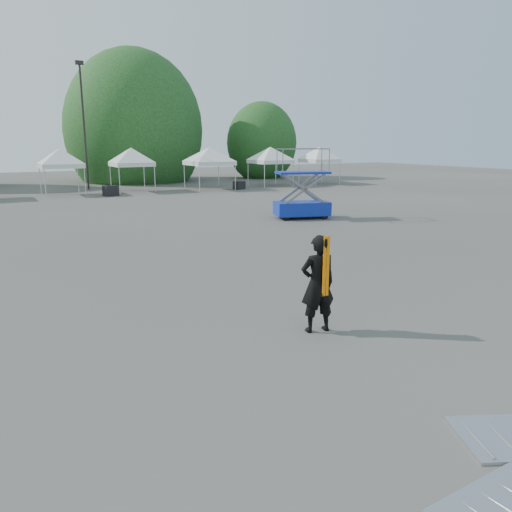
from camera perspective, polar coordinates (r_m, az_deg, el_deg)
ground at (r=11.65m, az=-1.82°, el=-6.18°), size 120.00×120.00×0.00m
light_pole_east at (r=42.57m, az=-19.12°, el=14.60°), size 0.60×0.25×9.80m
tree_mid_e at (r=50.76m, az=-13.74°, el=13.80°), size 5.12×5.12×7.79m
tree_far_e at (r=54.04m, az=0.65°, el=12.80°), size 3.84×3.84×5.84m
tent_e at (r=39.11m, az=-21.51°, el=11.01°), size 4.06×4.06×3.88m
tent_f at (r=40.02m, az=-14.10°, el=11.53°), size 4.09×4.09×3.88m
tent_g at (r=40.94m, az=-5.40°, el=11.89°), size 4.67×4.67×3.88m
tent_h at (r=43.85m, az=1.67°, el=12.01°), size 4.33×4.33×3.88m
tent_extra_8 at (r=46.23m, az=7.30°, el=11.96°), size 4.00×4.00×3.88m
man at (r=10.16m, az=7.08°, el=-3.17°), size 0.82×0.61×2.02m
scissor_lift at (r=25.26m, az=5.32°, el=8.24°), size 2.96×2.09×3.47m
crate_mid at (r=37.22m, az=-16.28°, el=7.17°), size 1.08×0.91×0.74m
crate_east at (r=40.78m, az=-1.94°, el=8.08°), size 1.00×0.88×0.65m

